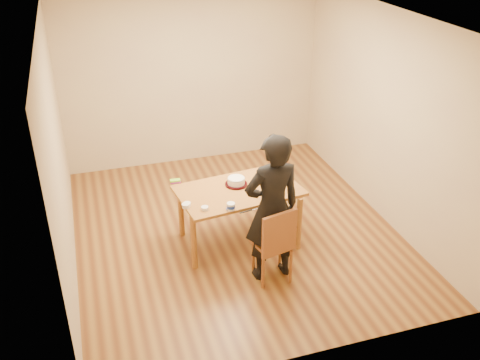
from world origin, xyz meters
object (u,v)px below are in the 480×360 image
object	(u,v)px
cake_plate	(236,184)
cake	(236,181)
dining_chair	(272,244)
person	(272,209)
dining_table	(239,191)

from	to	relation	value
cake_plate	cake	bearing A→B (deg)	0.00
dining_chair	person	xyz separation A→B (m)	(0.00, 0.04, 0.42)
dining_table	dining_chair	distance (m)	0.84
cake	dining_chair	bearing A→B (deg)	-80.60
dining_table	cake	size ratio (longest dim) A/B	6.89
dining_chair	cake	bearing A→B (deg)	86.21
dining_chair	person	bearing A→B (deg)	76.82
cake	dining_table	bearing A→B (deg)	-91.38
dining_table	dining_chair	world-z (taller)	dining_table
dining_chair	cake_plate	world-z (taller)	cake_plate
cake_plate	person	bearing A→B (deg)	-80.11
dining_chair	cake_plate	xyz separation A→B (m)	(-0.15, 0.89, 0.31)
dining_chair	person	distance (m)	0.42
cake_plate	cake	xyz separation A→B (m)	(0.00, 0.00, 0.04)
dining_chair	cake	world-z (taller)	cake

